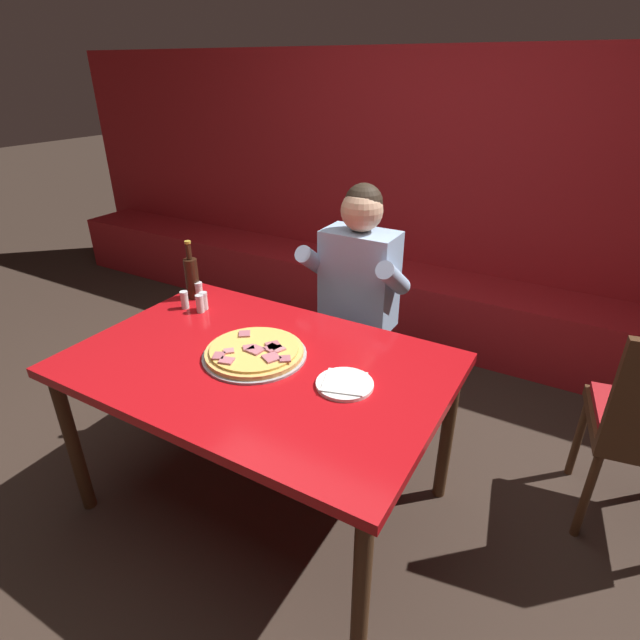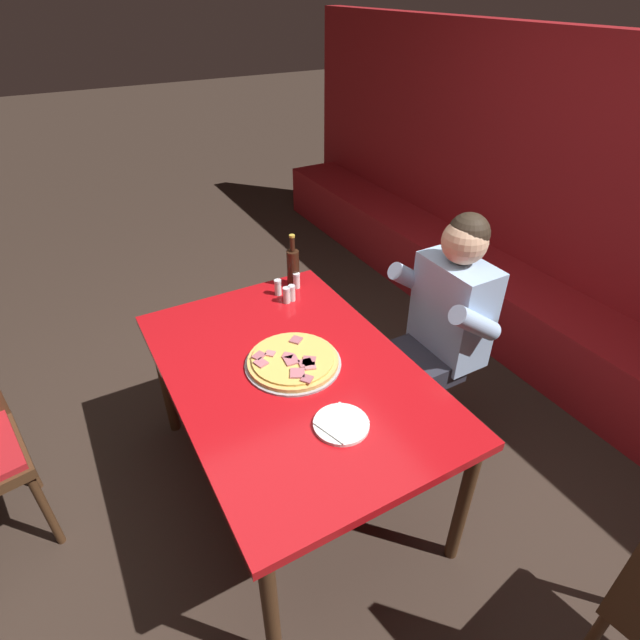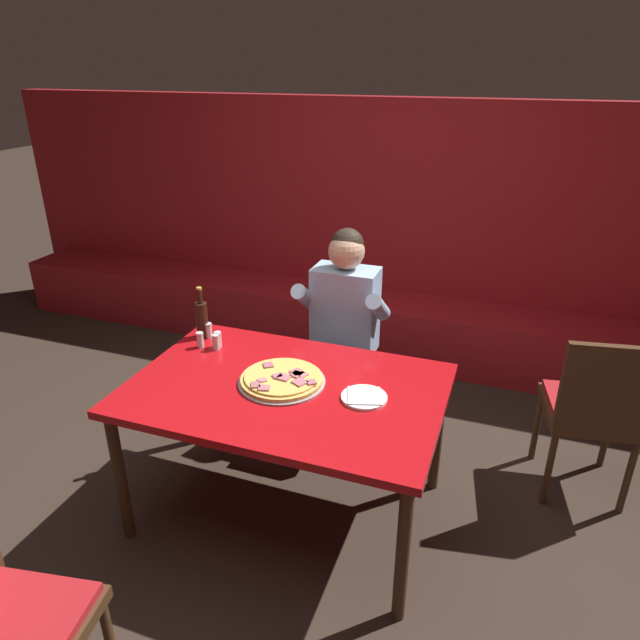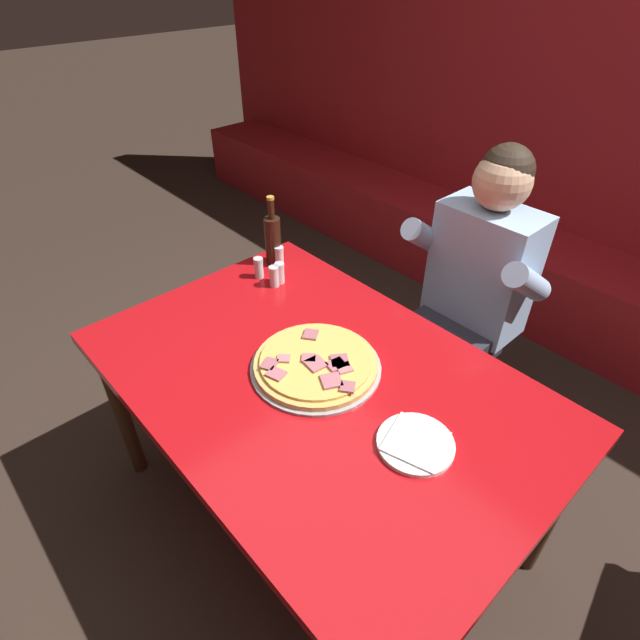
% 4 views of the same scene
% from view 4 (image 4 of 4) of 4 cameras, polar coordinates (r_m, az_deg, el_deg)
% --- Properties ---
extents(ground_plane, '(24.00, 24.00, 0.00)m').
position_cam_4_polar(ground_plane, '(2.15, -0.30, -20.95)').
color(ground_plane, '#33261E').
extents(booth_wall_panel, '(6.80, 0.16, 1.90)m').
position_cam_4_polar(booth_wall_panel, '(3.17, 31.73, 16.12)').
color(booth_wall_panel, '#A3191E').
rests_on(booth_wall_panel, ground_plane).
extents(booth_bench, '(6.46, 0.48, 0.46)m').
position_cam_4_polar(booth_bench, '(3.17, 25.53, 3.21)').
color(booth_bench, '#A3191E').
rests_on(booth_bench, ground_plane).
extents(main_dining_table, '(1.47, 0.98, 0.74)m').
position_cam_4_polar(main_dining_table, '(1.61, -0.38, -8.28)').
color(main_dining_table, '#422816').
rests_on(main_dining_table, ground_plane).
extents(pizza, '(0.41, 0.41, 0.05)m').
position_cam_4_polar(pizza, '(1.58, -0.49, -5.04)').
color(pizza, '#9E9EA3').
rests_on(pizza, main_dining_table).
extents(plate_white_paper, '(0.21, 0.21, 0.02)m').
position_cam_4_polar(plate_white_paper, '(1.40, 10.86, -13.66)').
color(plate_white_paper, white).
rests_on(plate_white_paper, main_dining_table).
extents(beer_bottle, '(0.07, 0.07, 0.29)m').
position_cam_4_polar(beer_bottle, '(2.07, -5.40, 9.24)').
color(beer_bottle, black).
rests_on(beer_bottle, main_dining_table).
extents(shaker_oregano, '(0.04, 0.04, 0.09)m').
position_cam_4_polar(shaker_oregano, '(2.08, -4.67, 7.17)').
color(shaker_oregano, silver).
rests_on(shaker_oregano, main_dining_table).
extents(shaker_red_pepper_flakes, '(0.04, 0.04, 0.09)m').
position_cam_4_polar(shaker_red_pepper_flakes, '(1.97, -4.62, 5.28)').
color(shaker_red_pepper_flakes, silver).
rests_on(shaker_red_pepper_flakes, main_dining_table).
extents(shaker_parmesan, '(0.04, 0.04, 0.09)m').
position_cam_4_polar(shaker_parmesan, '(2.01, -7.00, 5.85)').
color(shaker_parmesan, silver).
rests_on(shaker_parmesan, main_dining_table).
extents(shaker_black_pepper, '(0.04, 0.04, 0.09)m').
position_cam_4_polar(shaker_black_pepper, '(1.95, -5.27, 4.87)').
color(shaker_black_pepper, silver).
rests_on(shaker_black_pepper, main_dining_table).
extents(diner_seated_blue_shirt, '(0.53, 0.53, 1.27)m').
position_cam_4_polar(diner_seated_blue_shirt, '(2.07, 16.38, 2.98)').
color(diner_seated_blue_shirt, black).
rests_on(diner_seated_blue_shirt, ground_plane).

